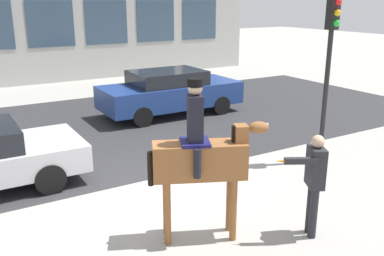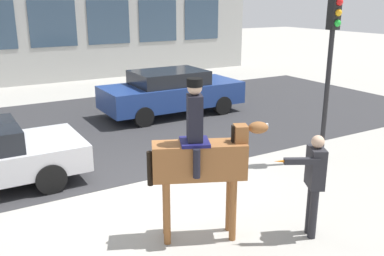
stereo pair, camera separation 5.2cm
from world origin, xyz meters
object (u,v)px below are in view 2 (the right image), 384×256
object	(u,v)px
mounted_horse_lead	(201,157)
traffic_light	(331,54)
street_car_far_lane	(171,92)
pedestrian_bystander	(314,178)

from	to	relation	value
mounted_horse_lead	traffic_light	size ratio (longest dim) A/B	0.69
street_car_far_lane	traffic_light	bearing A→B (deg)	-80.18
pedestrian_bystander	street_car_far_lane	xyz separation A→B (m)	(1.65, 7.97, -0.23)
street_car_far_lane	pedestrian_bystander	bearing A→B (deg)	-101.71
pedestrian_bystander	traffic_light	world-z (taller)	traffic_light
mounted_horse_lead	pedestrian_bystander	distance (m)	1.81
street_car_far_lane	traffic_light	distance (m)	6.07
mounted_horse_lead	traffic_light	bearing A→B (deg)	42.46
street_car_far_lane	traffic_light	size ratio (longest dim) A/B	1.22
mounted_horse_lead	street_car_far_lane	world-z (taller)	mounted_horse_lead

